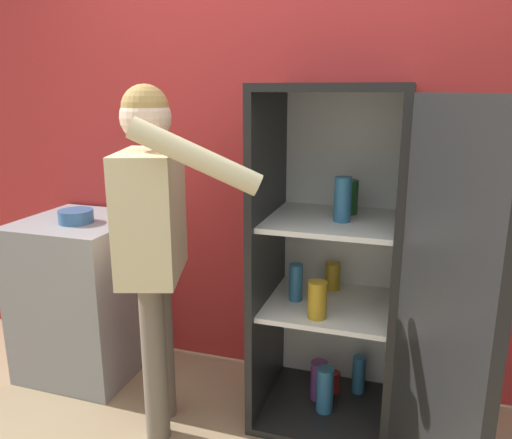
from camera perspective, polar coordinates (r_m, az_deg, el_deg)
wall_back at (r=2.71m, az=3.22°, el=7.75°), size 7.00×0.06×2.55m
refrigerator at (r=2.31m, az=10.76°, el=-5.90°), size 0.95×1.22×1.62m
person at (r=2.25m, az=-11.64°, el=-0.47°), size 0.74×0.56×1.62m
counter at (r=3.07m, az=-18.93°, el=-8.19°), size 0.62×0.63×0.90m
bowl at (r=2.86m, az=-19.89°, el=0.34°), size 0.18×0.18×0.07m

